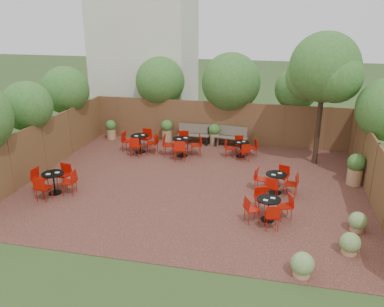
# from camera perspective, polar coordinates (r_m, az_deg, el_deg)

# --- Properties ---
(ground) EXTENTS (80.00, 80.00, 0.00)m
(ground) POSITION_cam_1_polar(r_m,az_deg,el_deg) (14.54, 0.38, -4.43)
(ground) COLOR #354F23
(ground) RESTS_ON ground
(courtyard_paving) EXTENTS (12.00, 10.00, 0.02)m
(courtyard_paving) POSITION_cam_1_polar(r_m,az_deg,el_deg) (14.53, 0.38, -4.39)
(courtyard_paving) COLOR #371B16
(courtyard_paving) RESTS_ON ground
(fence_back) EXTENTS (12.00, 0.08, 2.00)m
(fence_back) POSITION_cam_1_polar(r_m,az_deg,el_deg) (18.84, 3.68, 4.45)
(fence_back) COLOR brown
(fence_back) RESTS_ON ground
(fence_left) EXTENTS (0.08, 10.00, 2.00)m
(fence_left) POSITION_cam_1_polar(r_m,az_deg,el_deg) (16.45, -20.48, 0.94)
(fence_left) COLOR brown
(fence_left) RESTS_ON ground
(fence_right) EXTENTS (0.08, 10.00, 2.00)m
(fence_right) POSITION_cam_1_polar(r_m,az_deg,el_deg) (14.22, 24.74, -2.54)
(fence_right) COLOR brown
(fence_right) RESTS_ON ground
(neighbour_building) EXTENTS (5.00, 4.00, 8.00)m
(neighbour_building) POSITION_cam_1_polar(r_m,az_deg,el_deg) (22.29, -6.69, 14.58)
(neighbour_building) COLOR silver
(neighbour_building) RESTS_ON ground
(overhang_foliage) EXTENTS (15.64, 10.68, 2.75)m
(overhang_foliage) POSITION_cam_1_polar(r_m,az_deg,el_deg) (16.90, -2.48, 8.65)
(overhang_foliage) COLOR #316621
(overhang_foliage) RESTS_ON ground
(courtyard_tree) EXTENTS (2.83, 2.74, 5.27)m
(courtyard_tree) POSITION_cam_1_polar(r_m,az_deg,el_deg) (16.34, 18.45, 11.11)
(courtyard_tree) COLOR black
(courtyard_tree) RESTS_ON courtyard_paving
(park_bench_left) EXTENTS (1.51, 0.56, 0.92)m
(park_bench_left) POSITION_cam_1_polar(r_m,az_deg,el_deg) (18.82, 0.26, 2.87)
(park_bench_left) COLOR brown
(park_bench_left) RESTS_ON courtyard_paving
(park_bench_right) EXTENTS (1.54, 0.68, 0.92)m
(park_bench_right) POSITION_cam_1_polar(r_m,az_deg,el_deg) (18.53, 5.63, 2.50)
(park_bench_right) COLOR brown
(park_bench_right) RESTS_ON courtyard_paving
(bistro_tables) EXTENTS (8.94, 6.82, 0.92)m
(bistro_tables) POSITION_cam_1_polar(r_m,az_deg,el_deg) (15.32, -1.32, -1.29)
(bistro_tables) COLOR black
(bistro_tables) RESTS_ON courtyard_paving
(planters) EXTENTS (11.40, 4.05, 1.16)m
(planters) POSITION_cam_1_polar(r_m,az_deg,el_deg) (17.44, 3.97, 1.78)
(planters) COLOR #AA7E55
(planters) RESTS_ON courtyard_paving
(low_shrubs) EXTENTS (2.15, 3.02, 0.60)m
(low_shrubs) POSITION_cam_1_polar(r_m,az_deg,el_deg) (11.15, 20.06, -12.04)
(low_shrubs) COLOR #AA7E55
(low_shrubs) RESTS_ON courtyard_paving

